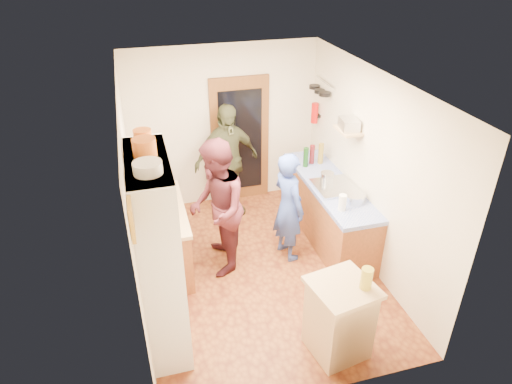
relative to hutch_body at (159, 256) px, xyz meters
name	(u,v)px	position (x,y,z in m)	size (l,w,h in m)	color
floor	(258,270)	(1.30, 0.80, -1.11)	(3.00, 4.00, 0.02)	brown
ceiling	(259,80)	(1.30, 0.80, 1.51)	(3.00, 4.00, 0.02)	silver
wall_back	(224,127)	(1.30, 2.81, 0.20)	(3.00, 0.02, 2.60)	beige
wall_front	(323,296)	(1.30, -1.21, 0.20)	(3.00, 0.02, 2.60)	beige
wall_left	(132,203)	(-0.21, 0.80, 0.20)	(0.02, 4.00, 2.60)	beige
wall_right	(370,171)	(2.81, 0.80, 0.20)	(0.02, 4.00, 2.60)	beige
door_frame	(240,141)	(1.55, 2.77, -0.05)	(0.95, 0.06, 2.10)	brown
door_glass	(241,141)	(1.55, 2.74, -0.05)	(0.70, 0.02, 1.70)	black
hutch_body	(159,256)	(0.00, 0.00, 0.00)	(0.40, 1.20, 2.20)	white
hutch_top_shelf	(146,161)	(0.00, 0.00, 1.08)	(0.40, 1.14, 0.04)	white
plate_stack	(148,168)	(0.00, -0.28, 1.15)	(0.25, 0.25, 0.11)	white
orange_pot_a	(144,148)	(0.00, 0.07, 1.19)	(0.22, 0.22, 0.18)	orange
orange_pot_b	(143,137)	(0.00, 0.34, 1.18)	(0.17, 0.17, 0.16)	orange
left_counter_base	(163,239)	(0.10, 1.25, -0.68)	(0.60, 1.40, 0.85)	#9C5025
left_counter_top	(160,210)	(0.10, 1.25, -0.23)	(0.64, 1.44, 0.05)	tan
toaster	(166,220)	(0.15, 0.83, -0.12)	(0.22, 0.15, 0.16)	white
kettle	(156,212)	(0.05, 1.04, -0.10)	(0.17, 0.17, 0.19)	white
orange_bowl	(164,198)	(0.18, 1.44, -0.16)	(0.19, 0.19, 0.09)	orange
chopping_board	(157,188)	(0.12, 1.80, -0.19)	(0.30, 0.22, 0.03)	tan
right_counter_base	(327,211)	(2.50, 1.30, -0.68)	(0.60, 2.20, 0.84)	#9C5025
right_counter_top	(330,185)	(2.50, 1.30, -0.23)	(0.62, 2.22, 0.06)	#1631B4
hob	(335,187)	(2.50, 1.14, -0.18)	(0.55, 0.58, 0.04)	silver
pot_on_hob	(327,177)	(2.45, 1.31, -0.10)	(0.19, 0.19, 0.13)	silver
bottle_a	(306,157)	(2.35, 1.89, -0.05)	(0.08, 0.08, 0.31)	#143F14
bottle_b	(312,154)	(2.48, 1.96, -0.05)	(0.07, 0.07, 0.30)	#591419
bottle_c	(321,153)	(2.61, 1.93, -0.04)	(0.08, 0.08, 0.33)	olive
paper_towel	(342,203)	(2.35, 0.59, -0.09)	(0.10, 0.10, 0.22)	white
mixing_bowl	(354,198)	(2.60, 0.75, -0.15)	(0.28, 0.28, 0.11)	silver
island_base	(339,320)	(1.74, -0.74, -0.67)	(0.55, 0.55, 0.86)	tan
island_top	(343,287)	(1.74, -0.74, -0.22)	(0.62, 0.62, 0.05)	tan
cutting_board	(336,285)	(1.69, -0.70, -0.21)	(0.35, 0.28, 0.02)	white
oil_jar	(366,278)	(1.94, -0.83, -0.07)	(0.12, 0.12, 0.24)	#AD9E2D
pan_rail	(325,82)	(2.76, 2.33, 0.95)	(0.02, 0.02, 0.65)	silver
pan_hang_a	(325,94)	(2.70, 2.15, 0.82)	(0.18, 0.18, 0.05)	black
pan_hang_b	(319,91)	(2.70, 2.35, 0.80)	(0.16, 0.16, 0.05)	black
pan_hang_c	(315,87)	(2.70, 2.55, 0.81)	(0.17, 0.17, 0.05)	black
wall_shelf	(348,130)	(2.67, 1.25, 0.60)	(0.26, 0.42, 0.03)	tan
radio	(349,124)	(2.67, 1.25, 0.69)	(0.22, 0.30, 0.15)	silver
ext_bracket	(318,116)	(2.77, 2.50, 0.35)	(0.06, 0.10, 0.04)	black
fire_extinguisher	(315,113)	(2.71, 2.50, 0.40)	(0.11, 0.11, 0.32)	red
picture_frame	(132,220)	(-0.18, -0.75, 0.95)	(0.03, 0.25, 0.30)	gold
person_hob	(291,207)	(1.82, 1.01, -0.32)	(0.57, 0.38, 1.57)	#324AA6
person_left	(219,207)	(0.85, 1.05, -0.17)	(0.90, 0.70, 1.85)	#481B23
person_back	(228,162)	(1.24, 2.32, -0.18)	(1.08, 0.45, 1.84)	#383B25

